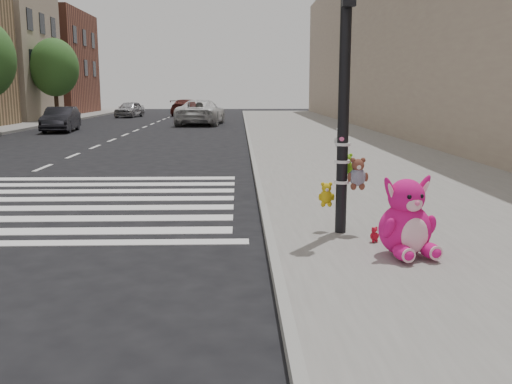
{
  "coord_description": "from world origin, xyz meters",
  "views": [
    {
      "loc": [
        1.11,
        -6.33,
        2.22
      ],
      "look_at": [
        1.35,
        1.79,
        0.75
      ],
      "focal_mm": 40.0,
      "sensor_mm": 36.0,
      "label": 1
    }
  ],
  "objects_px": {
    "signal_pole": "(345,121)",
    "car_dark_far": "(61,119)",
    "car_white_near": "(201,112)",
    "pink_bunny": "(407,223)",
    "red_teddy": "(374,235)"
  },
  "relations": [
    {
      "from": "car_white_near",
      "to": "pink_bunny",
      "type": "bearing_deg",
      "value": 103.16
    },
    {
      "from": "red_teddy",
      "to": "car_dark_far",
      "type": "distance_m",
      "value": 25.62
    },
    {
      "from": "signal_pole",
      "to": "car_dark_far",
      "type": "xyz_separation_m",
      "value": [
        -10.91,
        22.43,
        -1.11
      ]
    },
    {
      "from": "signal_pole",
      "to": "pink_bunny",
      "type": "height_order",
      "value": "signal_pole"
    },
    {
      "from": "pink_bunny",
      "to": "car_dark_far",
      "type": "relative_size",
      "value": 0.26
    },
    {
      "from": "car_dark_far",
      "to": "red_teddy",
      "type": "bearing_deg",
      "value": -69.15
    },
    {
      "from": "signal_pole",
      "to": "pink_bunny",
      "type": "distance_m",
      "value": 1.82
    },
    {
      "from": "red_teddy",
      "to": "car_white_near",
      "type": "relative_size",
      "value": 0.04
    },
    {
      "from": "pink_bunny",
      "to": "car_white_near",
      "type": "bearing_deg",
      "value": 83.79
    },
    {
      "from": "signal_pole",
      "to": "car_dark_far",
      "type": "relative_size",
      "value": 1.01
    },
    {
      "from": "signal_pole",
      "to": "car_white_near",
      "type": "bearing_deg",
      "value": 97.88
    },
    {
      "from": "car_dark_far",
      "to": "signal_pole",
      "type": "bearing_deg",
      "value": -69.27
    },
    {
      "from": "red_teddy",
      "to": "car_white_near",
      "type": "xyz_separation_m",
      "value": [
        -4.26,
        28.89,
        0.53
      ]
    },
    {
      "from": "car_white_near",
      "to": "car_dark_far",
      "type": "bearing_deg",
      "value": 44.54
    },
    {
      "from": "signal_pole",
      "to": "car_white_near",
      "type": "height_order",
      "value": "signal_pole"
    }
  ]
}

